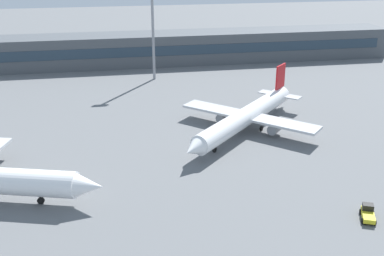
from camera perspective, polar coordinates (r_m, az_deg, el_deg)
ground_plane at (r=86.40m, az=3.60°, el=-1.60°), size 400.00×400.00×0.00m
terminal_building at (r=142.96m, az=-2.32°, el=9.72°), size 133.34×12.13×9.00m
airplane_mid at (r=90.08m, az=6.55°, el=1.37°), size 30.42×31.16×9.96m
baggage_tug_yellow at (r=67.04m, az=20.62°, el=-9.65°), size 2.89×3.90×1.75m
floodlight_tower_east at (r=122.90m, az=-4.83°, el=13.70°), size 3.20×0.80×30.20m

